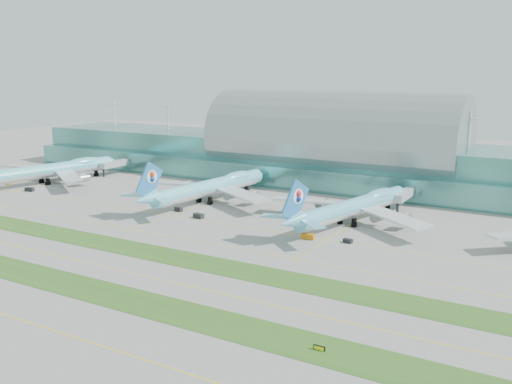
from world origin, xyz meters
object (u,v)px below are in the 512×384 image
Objects in this scene: airliner_b at (211,186)px; airliner_c at (354,206)px; terminal at (334,153)px; taxiway_sign_east at (319,348)px; airliner_a at (52,169)px.

airliner_b is 1.04× the size of airliner_c.
terminal reaches higher than airliner_b.
airliner_b reaches higher than taxiway_sign_east.
terminal is 169.76m from taxiway_sign_east.
airliner_b reaches higher than airliner_c.
airliner_b is 31.28× the size of taxiway_sign_east.
taxiway_sign_east is at bearing -68.44° from terminal.
taxiway_sign_east is (62.18, -157.36, -13.72)m from terminal.
airliner_a is at bearing -165.85° from airliner_c.
airliner_a reaches higher than airliner_c.
terminal reaches higher than airliner_a.
airliner_b is at bearing -169.20° from airliner_c.
airliner_a is 1.01× the size of airliner_b.
airliner_b is at bearing -113.99° from terminal.
taxiway_sign_east is at bearing -59.92° from airliner_c.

